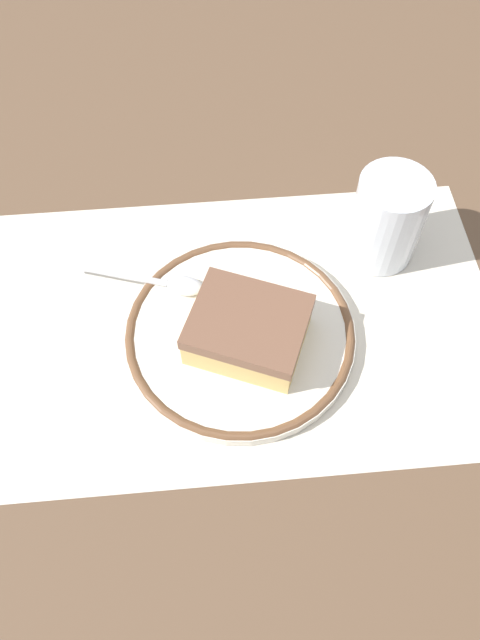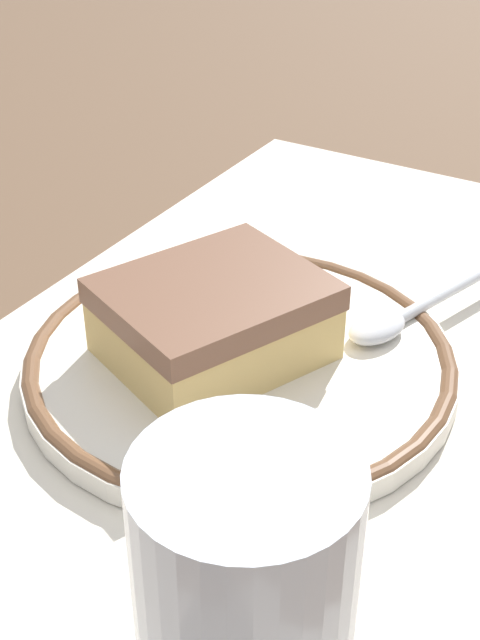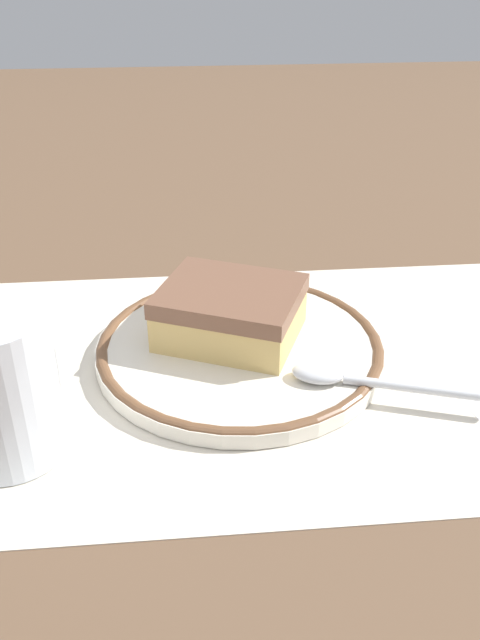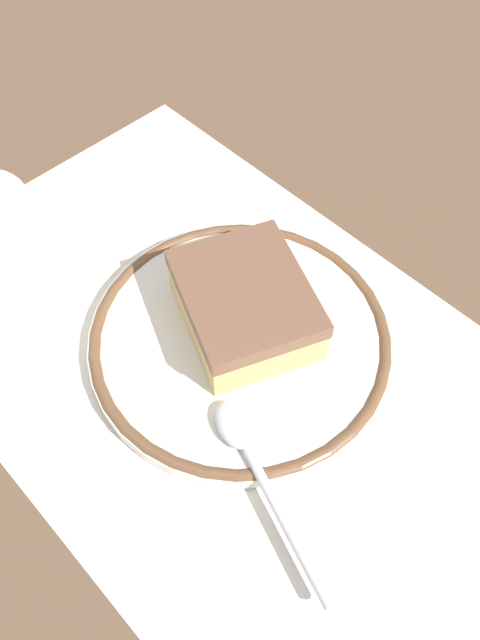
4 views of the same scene
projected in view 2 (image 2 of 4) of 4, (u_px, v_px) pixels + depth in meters
name	position (u px, v px, depth m)	size (l,w,h in m)	color
ground_plane	(289.00, 364.00, 0.45)	(2.40, 2.40, 0.00)	brown
placemat	(289.00, 363.00, 0.45)	(0.54, 0.31, 0.00)	beige
plate	(240.00, 360.00, 0.44)	(0.22, 0.22, 0.01)	silver
cake_slice	(214.00, 319.00, 0.43)	(0.12, 0.12, 0.04)	#DBB76B
spoon	(407.00, 312.00, 0.46)	(0.14, 0.06, 0.01)	silver
cup	(245.00, 601.00, 0.28)	(0.07, 0.07, 0.10)	silver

